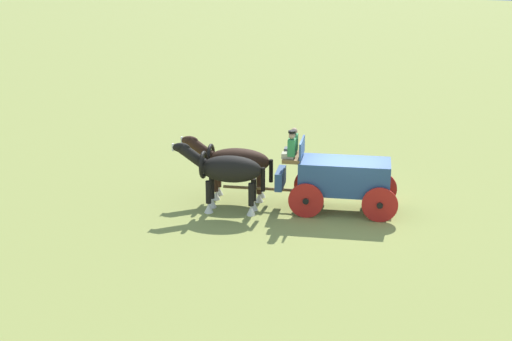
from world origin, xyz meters
The scene contains 4 objects.
ground_plane centered at (0.00, 0.00, 0.00)m, with size 220.00×220.00×0.00m, color olive.
show_wagon centered at (0.15, 0.06, 1.18)m, with size 5.71×3.08×2.75m.
draft_horse_near centered at (3.27, 2.08, 1.40)m, with size 2.96×1.67×2.28m.
draft_horse_off centered at (3.77, 0.88, 1.31)m, with size 3.08×1.73×2.17m.
Camera 1 is at (-9.21, 19.95, 8.25)m, focal length 49.04 mm.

